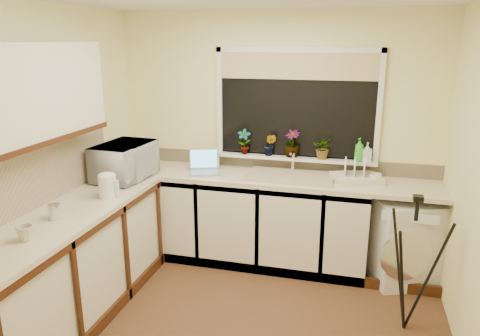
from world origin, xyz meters
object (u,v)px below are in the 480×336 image
soap_bottle_clear (367,152)px  cup_back (375,179)px  microwave (125,161)px  cup_left (25,233)px  steel_jar (54,212)px  kettle (108,187)px  washing_machine (404,240)px  soap_bottle_green (359,150)px  plant_b (270,145)px  dish_rack (356,178)px  tripod (411,265)px  plant_d (323,148)px  plant_a (244,142)px  plant_c (292,143)px  laptop (205,166)px

soap_bottle_clear → cup_back: bearing=-67.6°
microwave → cup_left: size_ratio=5.51×
steel_jar → kettle: bearing=76.4°
washing_machine → soap_bottle_clear: soap_bottle_clear is taller
microwave → soap_bottle_green: 2.21m
microwave → plant_b: (1.26, 0.63, 0.09)m
dish_rack → tripod: bearing=-83.9°
soap_bottle_green → plant_d: bearing=178.2°
kettle → steel_jar: bearing=-103.6°
washing_machine → plant_a: plant_a is taller
kettle → plant_d: plant_d is taller
steel_jar → plant_a: bearing=59.3°
dish_rack → plant_b: (-0.85, 0.18, 0.23)m
kettle → plant_d: size_ratio=0.89×
washing_machine → soap_bottle_clear: (-0.38, 0.25, 0.75)m
plant_c → plant_d: bearing=-0.2°
tripod → microwave: 2.63m
dish_rack → plant_c: 0.71m
steel_jar → plant_c: size_ratio=0.43×
washing_machine → soap_bottle_clear: 0.87m
tripod → plant_a: plant_a is taller
plant_a → cup_left: 2.27m
laptop → cup_left: 1.92m
laptop → plant_a: plant_a is taller
washing_machine → plant_b: (-1.31, 0.24, 0.77)m
soap_bottle_clear → cup_back: size_ratio=1.54×
kettle → cup_left: size_ratio=1.74×
dish_rack → soap_bottle_clear: soap_bottle_clear is taller
washing_machine → microwave: 2.69m
cup_back → cup_left: size_ratio=1.09×
plant_a → soap_bottle_clear: 1.20m
cup_back → laptop: bearing=-178.9°
tripod → plant_b: (-1.29, 1.03, 0.62)m
washing_machine → steel_jar: 3.01m
plant_a → kettle: bearing=-127.0°
kettle → washing_machine: bearing=20.6°
soap_bottle_green → steel_jar: bearing=-141.6°
microwave → tripod: bearing=-95.0°
laptop → soap_bottle_clear: (1.55, 0.24, 0.18)m
plant_c → plant_d: plant_c is taller
plant_d → plant_a: bearing=-179.1°
plant_a → plant_d: plant_a is taller
microwave → cup_left: microwave is taller
plant_a → plant_c: 0.48m
washing_machine → soap_bottle_green: soap_bottle_green is taller
washing_machine → plant_a: 1.78m
dish_rack → steel_jar: steel_jar is taller
steel_jar → cup_left: bearing=-82.5°
cup_left → plant_d: bearing=49.9°
laptop → tripod: (1.90, -0.81, -0.41)m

